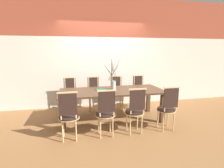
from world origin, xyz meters
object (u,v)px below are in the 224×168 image
vase_centerpiece (113,84)px  book_stack (101,90)px  dining_table (112,94)px  chair_far_center (117,92)px  chair_near_center (135,109)px

vase_centerpiece → book_stack: bearing=179.0°
dining_table → chair_far_center: size_ratio=2.53×
vase_centerpiece → dining_table: bearing=-119.6°
dining_table → book_stack: size_ratio=9.54×
chair_near_center → book_stack: (-0.56, 0.88, 0.24)m
vase_centerpiece → book_stack: vase_centerpiece is taller
dining_table → book_stack: (-0.26, 0.10, 0.10)m
chair_far_center → vase_centerpiece: size_ratio=1.29×
chair_far_center → chair_near_center: bearing=89.5°
book_stack → chair_far_center: bearing=49.9°
dining_table → chair_near_center: size_ratio=2.53×
vase_centerpiece → book_stack: 0.34m
chair_near_center → book_stack: chair_near_center is taller
chair_near_center → vase_centerpiece: 0.98m
dining_table → chair_far_center: (0.32, 0.78, -0.14)m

